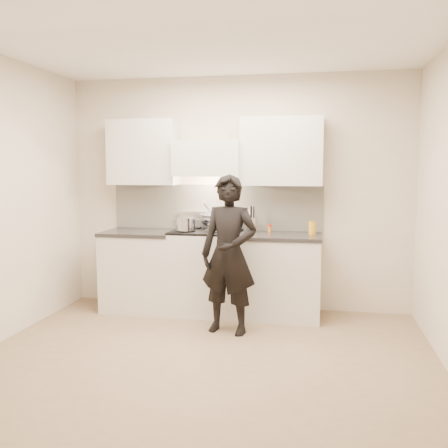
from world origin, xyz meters
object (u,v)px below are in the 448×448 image
Objects in this scene: wok at (217,219)px; counter_right at (279,275)px; person at (229,254)px; utensil_crock at (252,224)px; stove at (206,271)px.

counter_right is at bearing -9.36° from wok.
person is at bearing -69.94° from wok.
utensil_crock is 0.18× the size of person.
utensil_crock is (0.39, 0.07, -0.06)m from wok.
counter_right is 1.88× the size of wok.
stove is 1.04× the size of counter_right.
wok is at bearing 50.15° from stove.
counter_right is (0.83, 0.00, -0.01)m from stove.
utensil_crock is at bearing 93.03° from person.
utensil_crock reaches higher than counter_right.
counter_right is at bearing 0.00° from stove.
utensil_crock is at bearing 149.75° from counter_right.
wok is at bearing 120.95° from person.
person is (-0.12, -0.84, -0.22)m from utensil_crock.
stove is at bearing -180.00° from counter_right.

